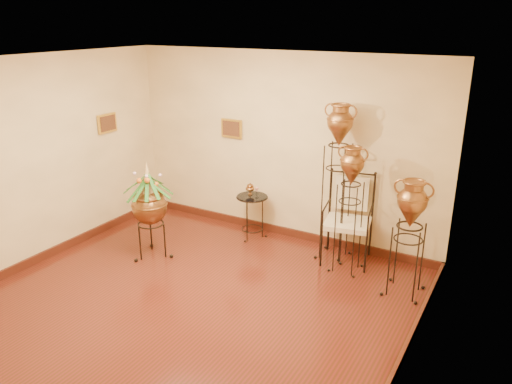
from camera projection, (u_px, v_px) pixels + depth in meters
The scene contains 8 objects.
ground at pixel (183, 309), 5.86m from camera, with size 5.00×5.00×0.00m, color #5B1A15.
room_shell at pixel (175, 167), 5.29m from camera, with size 5.02×5.02×2.81m.
amphora_tall at pixel (337, 181), 6.77m from camera, with size 0.46×0.46×2.21m.
amphora_mid at pixel (349, 209), 6.49m from camera, with size 0.43×0.43×1.73m.
amphora_short at pixel (408, 238), 5.96m from camera, with size 0.49×0.49×1.49m.
planter_urn at pixel (149, 203), 6.91m from camera, with size 0.95×0.95×1.43m.
armchair at pixel (348, 220), 6.82m from camera, with size 0.80×0.77×1.23m.
side_table at pixel (252, 216), 7.65m from camera, with size 0.59×0.59×0.86m.
Camera 1 is at (3.26, -3.98, 3.24)m, focal length 35.00 mm.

